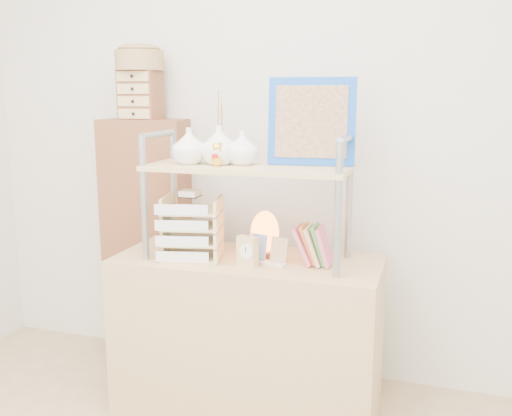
% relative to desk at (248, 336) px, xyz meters
% --- Properties ---
extents(room_shell, '(3.42, 3.41, 2.61)m').
position_rel_desk_xyz_m(room_shell, '(0.00, -0.81, 1.32)').
color(room_shell, silver).
rests_on(room_shell, ground).
extents(desk, '(1.20, 0.50, 0.75)m').
position_rel_desk_xyz_m(desk, '(0.00, 0.00, 0.00)').
color(desk, tan).
rests_on(desk, ground).
extents(cabinet, '(0.47, 0.29, 1.35)m').
position_rel_desk_xyz_m(cabinet, '(-0.70, 0.37, 0.30)').
color(cabinet, brown).
rests_on(cabinet, ground).
extents(hutch, '(0.91, 0.34, 0.80)m').
position_rel_desk_xyz_m(hutch, '(-0.02, 0.01, 0.82)').
color(hutch, gray).
rests_on(hutch, desk).
extents(letter_tray, '(0.30, 0.29, 0.31)m').
position_rel_desk_xyz_m(letter_tray, '(-0.25, -0.06, 0.50)').
color(letter_tray, tan).
rests_on(letter_tray, desk).
extents(salt_lamp, '(0.14, 0.13, 0.21)m').
position_rel_desk_xyz_m(salt_lamp, '(0.06, 0.06, 0.48)').
color(salt_lamp, brown).
rests_on(salt_lamp, desk).
extents(desk_clock, '(0.10, 0.07, 0.13)m').
position_rel_desk_xyz_m(desk_clock, '(0.04, -0.11, 0.44)').
color(desk_clock, tan).
rests_on(desk_clock, desk).
extents(postcard_stand, '(0.18, 0.10, 0.13)m').
position_rel_desk_xyz_m(postcard_stand, '(0.11, -0.04, 0.41)').
color(postcard_stand, white).
rests_on(postcard_stand, desk).
extents(drawer_chest, '(0.20, 0.16, 0.25)m').
position_rel_desk_xyz_m(drawer_chest, '(-0.70, 0.35, 1.10)').
color(drawer_chest, brown).
rests_on(drawer_chest, cabinet).
extents(woven_basket, '(0.25, 0.25, 0.10)m').
position_rel_desk_xyz_m(woven_basket, '(-0.70, 0.35, 1.28)').
color(woven_basket, olive).
rests_on(woven_basket, drawer_chest).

